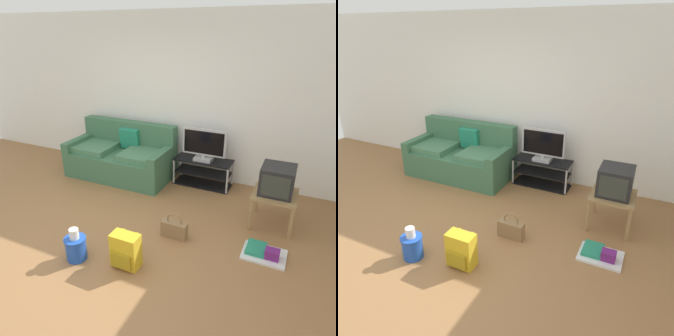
% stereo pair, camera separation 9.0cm
% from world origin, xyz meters
% --- Properties ---
extents(ground_plane, '(9.00, 9.80, 0.02)m').
position_xyz_m(ground_plane, '(0.00, 0.00, -0.01)').
color(ground_plane, olive).
extents(wall_back, '(9.00, 0.10, 2.70)m').
position_xyz_m(wall_back, '(0.00, 2.45, 1.35)').
color(wall_back, white).
rests_on(wall_back, ground_plane).
extents(couch, '(1.81, 0.90, 0.92)m').
position_xyz_m(couch, '(-0.73, 1.89, 0.34)').
color(couch, '#3D6B4C').
rests_on(couch, ground_plane).
extents(tv_stand, '(0.94, 0.39, 0.45)m').
position_xyz_m(tv_stand, '(0.72, 2.12, 0.23)').
color(tv_stand, black).
rests_on(tv_stand, ground_plane).
extents(flat_tv, '(0.72, 0.22, 0.52)m').
position_xyz_m(flat_tv, '(0.72, 2.09, 0.71)').
color(flat_tv, '#B2B2B7').
rests_on(flat_tv, tv_stand).
extents(side_table, '(0.55, 0.55, 0.47)m').
position_xyz_m(side_table, '(1.94, 1.37, 0.40)').
color(side_table, '#9E7A4C').
rests_on(side_table, ground_plane).
extents(crt_tv, '(0.41, 0.43, 0.36)m').
position_xyz_m(crt_tv, '(1.94, 1.38, 0.65)').
color(crt_tv, '#232326').
rests_on(crt_tv, side_table).
extents(backpack, '(0.31, 0.25, 0.40)m').
position_xyz_m(backpack, '(0.59, -0.13, 0.19)').
color(backpack, gold).
rests_on(backpack, ground_plane).
extents(handbag, '(0.33, 0.12, 0.34)m').
position_xyz_m(handbag, '(0.87, 0.57, 0.12)').
color(handbag, olive).
rests_on(handbag, ground_plane).
extents(cleaning_bucket, '(0.25, 0.25, 0.39)m').
position_xyz_m(cleaning_bucket, '(0.02, -0.27, 0.16)').
color(cleaning_bucket, blue).
rests_on(cleaning_bucket, ground_plane).
extents(floor_tray, '(0.49, 0.36, 0.14)m').
position_xyz_m(floor_tray, '(1.95, 0.67, 0.04)').
color(floor_tray, silver).
rests_on(floor_tray, ground_plane).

